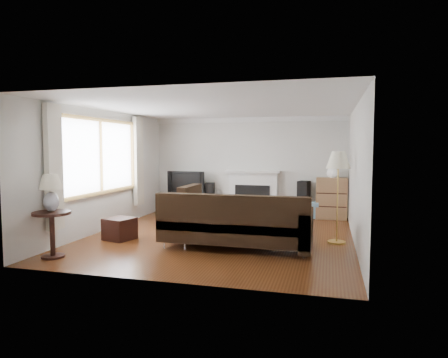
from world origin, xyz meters
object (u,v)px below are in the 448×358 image
(bookshelf, at_px, (331,198))
(sectional_sofa, at_px, (236,222))
(tv_stand, at_px, (187,203))
(side_table, at_px, (52,235))
(coffee_table, at_px, (254,221))
(floor_lamp, at_px, (338,198))

(bookshelf, relative_size, sectional_sofa, 0.36)
(tv_stand, relative_size, sectional_sofa, 0.38)
(tv_stand, distance_m, side_table, 4.64)
(bookshelf, bearing_deg, coffee_table, -130.30)
(bookshelf, relative_size, side_table, 1.38)
(tv_stand, height_order, side_table, side_table)
(tv_stand, distance_m, sectional_sofa, 3.88)
(floor_lamp, bearing_deg, coffee_table, 157.95)
(coffee_table, relative_size, floor_lamp, 0.65)
(side_table, bearing_deg, tv_stand, 82.94)
(bookshelf, bearing_deg, sectional_sofa, -115.79)
(tv_stand, bearing_deg, sectional_sofa, -57.46)
(bookshelf, xyz_separation_m, floor_lamp, (0.09, -2.52, 0.33))
(sectional_sofa, bearing_deg, side_table, -153.15)
(bookshelf, height_order, floor_lamp, floor_lamp)
(tv_stand, xyz_separation_m, sectional_sofa, (2.08, -3.26, 0.18))
(bookshelf, height_order, sectional_sofa, bookshelf)
(sectional_sofa, relative_size, coffee_table, 2.56)
(bookshelf, height_order, coffee_table, bookshelf)
(bookshelf, xyz_separation_m, coffee_table, (-1.57, -1.85, -0.29))
(sectional_sofa, bearing_deg, tv_stand, 122.54)
(bookshelf, bearing_deg, floor_lamp, -87.99)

